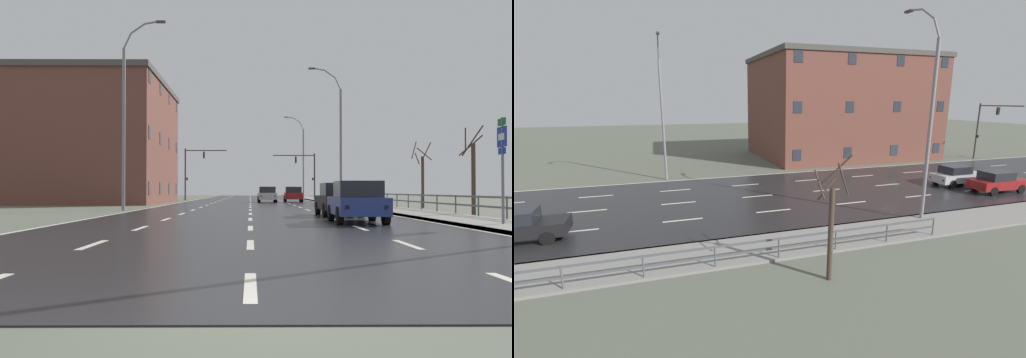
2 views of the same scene
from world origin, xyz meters
The scene contains 11 objects.
ground_plane centered at (0.00, 48.00, -0.06)m, with size 160.00×160.00×0.12m.
road_asphalt_strip centered at (0.00, 59.99, 0.01)m, with size 14.00×120.00×0.03m.
guardrail centered at (9.85, 23.06, 0.71)m, with size 0.07×35.00×1.00m.
street_lamp_midground centered at (7.42, 41.83, 5.63)m, with size 2.82×0.24×11.57m.
street_lamp_left_bank centered at (-7.45, 28.53, 5.61)m, with size 2.59×0.24×11.47m.
traffic_signal_left centered at (-7.00, 62.94, 4.13)m, with size 5.10×0.36×6.30m.
car_distant centered at (1.66, 50.42, 0.80)m, with size 1.89×4.13×1.57m.
car_mid_centre centered at (4.33, 51.50, 0.80)m, with size 1.92×4.14×1.57m.
car_near_right centered at (4.17, 21.39, 0.80)m, with size 1.87×4.12×1.57m.
brick_building centered at (-15.27, 49.24, 5.84)m, with size 14.26×19.65×11.66m.
bare_tree_mid centered at (11.95, 33.73, 2.12)m, with size 1.41×1.46×4.71m.
Camera 2 is at (22.63, 27.86, 6.60)m, focal length 24.35 mm.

